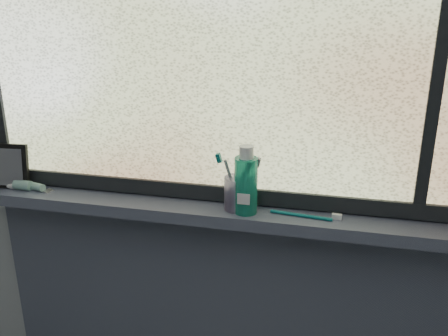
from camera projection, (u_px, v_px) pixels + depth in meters
wall_back at (223, 130)px, 1.56m from camera, size 3.00×0.01×2.50m
windowsill at (217, 213)px, 1.58m from camera, size 1.62×0.14×0.04m
sill_apron at (222, 334)px, 1.80m from camera, size 1.62×0.02×0.98m
window_pane at (221, 39)px, 1.44m from camera, size 1.50×0.01×1.00m
frame_bottom at (221, 193)px, 1.60m from camera, size 1.60×0.03×0.05m
frame_mullion at (442, 44)px, 1.31m from camera, size 0.03×0.03×1.00m
vanity_mirror at (11, 166)px, 1.70m from camera, size 0.13×0.07×0.15m
toothpaste_tube at (28, 186)px, 1.69m from camera, size 0.20×0.07×0.03m
toothbrush_cup at (237, 193)px, 1.54m from camera, size 0.08×0.08×0.11m
toothbrush_lying at (301, 215)px, 1.50m from camera, size 0.23×0.05×0.02m
mouthwash_bottle at (246, 180)px, 1.50m from camera, size 0.08×0.08×0.18m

